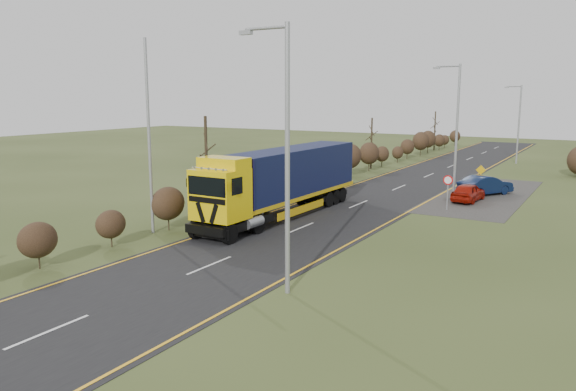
{
  "coord_description": "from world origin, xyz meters",
  "views": [
    {
      "loc": [
        14.77,
        -22.35,
        7.27
      ],
      "look_at": [
        0.63,
        1.59,
        2.28
      ],
      "focal_mm": 35.0,
      "sensor_mm": 36.0,
      "label": 1
    }
  ],
  "objects_px": {
    "car_blue_sedan": "(485,185)",
    "car_red_hatchback": "(468,192)",
    "streetlight_near": "(284,148)",
    "speed_sign": "(448,186)",
    "lorry": "(282,178)"
  },
  "relations": [
    {
      "from": "car_red_hatchback",
      "to": "speed_sign",
      "type": "height_order",
      "value": "speed_sign"
    },
    {
      "from": "car_blue_sedan",
      "to": "speed_sign",
      "type": "distance_m",
      "value": 7.05
    },
    {
      "from": "lorry",
      "to": "car_blue_sedan",
      "type": "relative_size",
      "value": 3.45
    },
    {
      "from": "lorry",
      "to": "speed_sign",
      "type": "xyz_separation_m",
      "value": [
        8.02,
        7.12,
        -0.8
      ]
    },
    {
      "from": "streetlight_near",
      "to": "speed_sign",
      "type": "xyz_separation_m",
      "value": [
        1.13,
        18.38,
        -3.83
      ]
    },
    {
      "from": "streetlight_near",
      "to": "speed_sign",
      "type": "distance_m",
      "value": 18.81
    },
    {
      "from": "lorry",
      "to": "streetlight_near",
      "type": "distance_m",
      "value": 13.55
    },
    {
      "from": "car_red_hatchback",
      "to": "speed_sign",
      "type": "xyz_separation_m",
      "value": [
        -0.48,
        -3.65,
        0.93
      ]
    },
    {
      "from": "lorry",
      "to": "car_red_hatchback",
      "type": "relative_size",
      "value": 3.98
    },
    {
      "from": "speed_sign",
      "to": "streetlight_near",
      "type": "bearing_deg",
      "value": -93.52
    },
    {
      "from": "streetlight_near",
      "to": "car_red_hatchback",
      "type": "bearing_deg",
      "value": 85.81
    },
    {
      "from": "car_blue_sedan",
      "to": "speed_sign",
      "type": "bearing_deg",
      "value": 113.72
    },
    {
      "from": "lorry",
      "to": "car_red_hatchback",
      "type": "height_order",
      "value": "lorry"
    },
    {
      "from": "car_red_hatchback",
      "to": "streetlight_near",
      "type": "bearing_deg",
      "value": 90.32
    },
    {
      "from": "car_blue_sedan",
      "to": "car_red_hatchback",
      "type": "bearing_deg",
      "value": 113.36
    }
  ]
}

